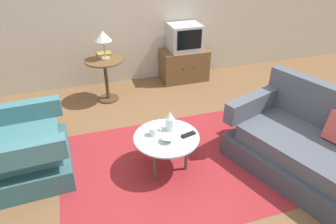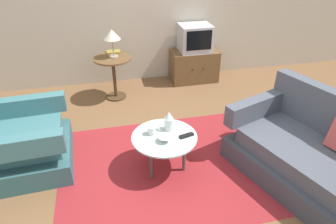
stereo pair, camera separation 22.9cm
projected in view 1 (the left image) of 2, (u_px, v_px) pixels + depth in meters
The scene contains 14 objects.
ground_plane at pixel (171, 164), 3.36m from camera, with size 16.00×16.00×0.00m, color brown.
area_rug at pixel (167, 167), 3.31m from camera, with size 2.25×1.84×0.00m, color maroon.
armchair at pixel (13, 151), 3.07m from camera, with size 1.00×0.99×0.92m.
couch at pixel (310, 149), 3.11m from camera, with size 1.35×1.75×0.88m.
coffee_table at pixel (167, 140), 3.11m from camera, with size 0.68×0.68×0.42m.
side_table at pixel (105, 71), 4.40m from camera, with size 0.56×0.56×0.65m.
tv_stand at pixel (184, 65), 5.13m from camera, with size 0.78×0.45×0.53m.
television at pixel (185, 37), 4.90m from camera, with size 0.51×0.44×0.43m.
table_lamp at pixel (103, 37), 4.16m from camera, with size 0.24×0.24×0.41m.
vase at pixel (170, 121), 3.15m from camera, with size 0.09×0.09×0.22m.
mug at pixel (154, 131), 3.10m from camera, with size 0.13×0.08×0.09m.
bowl at pixel (168, 139), 3.01m from camera, with size 0.14×0.14×0.05m.
tv_remote_dark at pixel (188, 135), 3.10m from camera, with size 0.16×0.09×0.02m.
book at pixel (104, 53), 4.48m from camera, with size 0.21×0.15×0.02m.
Camera 1 is at (-0.80, -2.44, 2.23)m, focal length 32.17 mm.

